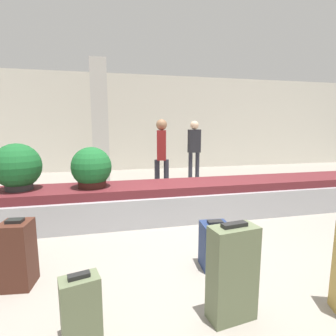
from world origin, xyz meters
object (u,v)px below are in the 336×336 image
at_px(potted_plant_1, 18,167).
at_px(traveler_0, 194,146).
at_px(pillar, 100,122).
at_px(traveler_1, 162,151).
at_px(suitcase_4, 18,254).
at_px(potted_plant_0, 91,168).
at_px(suitcase_1, 232,273).
at_px(suitcase_2, 81,309).
at_px(suitcase_0, 215,245).

bearing_deg(potted_plant_1, traveler_0, 36.65).
bearing_deg(pillar, traveler_1, -55.75).
bearing_deg(suitcase_4, potted_plant_0, 75.88).
height_order(suitcase_1, suitcase_4, suitcase_1).
height_order(pillar, traveler_1, pillar).
height_order(suitcase_4, traveler_0, traveler_0).
bearing_deg(traveler_0, suitcase_2, 60.13).
bearing_deg(traveler_0, suitcase_0, 70.70).
height_order(pillar, suitcase_0, pillar).
bearing_deg(potted_plant_0, potted_plant_1, 176.51).
relative_size(suitcase_0, traveler_1, 0.31).
distance_m(pillar, suitcase_0, 5.19).
relative_size(pillar, potted_plant_0, 5.23).
height_order(pillar, suitcase_4, pillar).
bearing_deg(suitcase_2, suitcase_4, 113.65).
distance_m(pillar, potted_plant_0, 3.31).
xyz_separation_m(suitcase_0, traveler_1, (0.06, 2.99, 0.72)).
relative_size(suitcase_2, potted_plant_1, 0.73).
bearing_deg(traveler_0, suitcase_1, 71.10).
distance_m(suitcase_0, traveler_0, 4.59).
bearing_deg(traveler_0, traveler_1, 45.77).
xyz_separation_m(suitcase_0, traveler_0, (1.24, 4.36, 0.72)).
distance_m(suitcase_4, potted_plant_1, 1.77).
xyz_separation_m(pillar, traveler_1, (1.28, -1.87, -0.63)).
distance_m(suitcase_1, suitcase_4, 1.91).
distance_m(suitcase_0, potted_plant_0, 2.18).
distance_m(suitcase_1, potted_plant_0, 2.67).
bearing_deg(traveler_1, potted_plant_0, -30.76).
bearing_deg(suitcase_2, suitcase_1, -16.45).
bearing_deg(pillar, traveler_0, -11.46).
bearing_deg(traveler_0, potted_plant_0, 43.49).
bearing_deg(pillar, suitcase_4, -98.03).
xyz_separation_m(pillar, traveler_0, (2.46, -0.50, -0.63)).
relative_size(suitcase_4, traveler_1, 0.40).
distance_m(suitcase_1, traveler_1, 3.77).
height_order(pillar, suitcase_1, pillar).
relative_size(suitcase_0, potted_plant_0, 0.83).
bearing_deg(suitcase_2, traveler_1, 55.69).
height_order(suitcase_0, suitcase_4, suitcase_4).
bearing_deg(potted_plant_1, suitcase_0, -36.24).
relative_size(suitcase_2, potted_plant_0, 0.81).
distance_m(potted_plant_0, potted_plant_1, 1.03).
xyz_separation_m(suitcase_2, traveler_1, (1.33, 3.68, 0.73)).
height_order(potted_plant_0, potted_plant_1, potted_plant_1).
distance_m(suitcase_4, traveler_0, 5.34).
xyz_separation_m(suitcase_2, potted_plant_0, (-0.03, 2.34, 0.61)).
bearing_deg(traveler_0, pillar, -14.86).
height_order(suitcase_0, traveler_1, traveler_1).
bearing_deg(suitcase_1, potted_plant_0, 107.68).
bearing_deg(suitcase_0, suitcase_2, -147.11).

